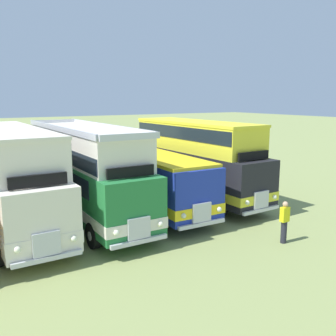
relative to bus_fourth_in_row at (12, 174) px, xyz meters
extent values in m
plane|color=#8C9956|center=(0.00, -0.42, -2.47)|extent=(200.00, 200.00, 0.00)
cube|color=silver|center=(0.00, -0.12, -0.77)|extent=(2.60, 10.75, 2.30)
cube|color=silver|center=(0.00, -0.12, -1.37)|extent=(2.64, 10.79, 0.44)
cube|color=#19232D|center=(0.00, 0.28, -0.17)|extent=(2.61, 8.35, 0.76)
cube|color=#19232D|center=(0.05, -5.42, -0.12)|extent=(2.20, 0.12, 0.90)
cube|color=silver|center=(0.05, -5.53, -1.37)|extent=(0.90, 0.13, 0.80)
cube|color=silver|center=(0.05, -5.56, -1.87)|extent=(2.30, 0.16, 0.16)
sphere|color=#EAEACC|center=(0.95, -5.53, -1.37)|extent=(0.22, 0.22, 0.22)
sphere|color=#EAEACC|center=(-0.85, -5.55, -1.37)|extent=(0.22, 0.22, 0.22)
cube|color=silver|center=(0.00, 0.13, 1.13)|extent=(2.49, 9.85, 1.50)
cube|color=silver|center=(0.00, 0.13, 1.95)|extent=(2.55, 9.95, 0.14)
cube|color=#19232D|center=(0.00, 0.13, 1.43)|extent=(2.53, 9.75, 0.68)
cube|color=black|center=(0.05, -4.93, 0.63)|extent=(1.90, 0.14, 0.40)
cylinder|color=black|center=(1.19, -3.87, -1.95)|extent=(0.29, 1.04, 1.04)
cylinder|color=silver|center=(1.34, -3.87, -1.95)|extent=(0.02, 0.36, 0.36)
cylinder|color=black|center=(-1.11, -3.89, -1.95)|extent=(0.29, 1.04, 1.04)
cylinder|color=black|center=(1.12, 3.45, -1.95)|extent=(0.29, 1.04, 1.04)
cylinder|color=silver|center=(1.27, 3.45, -1.95)|extent=(0.02, 0.36, 0.36)
cube|color=#237538|center=(3.27, -0.12, -0.77)|extent=(2.57, 11.20, 2.30)
cube|color=silver|center=(3.27, -0.12, -1.37)|extent=(2.61, 11.24, 0.44)
cube|color=#19232D|center=(3.27, 0.28, -0.17)|extent=(2.58, 8.80, 0.76)
cube|color=#19232D|center=(3.30, -5.65, -0.12)|extent=(2.20, 0.11, 0.90)
cube|color=silver|center=(3.30, -5.76, -1.37)|extent=(0.90, 0.13, 0.80)
cube|color=silver|center=(3.30, -5.79, -1.87)|extent=(2.30, 0.15, 0.16)
sphere|color=#EAEACC|center=(4.20, -5.76, -1.37)|extent=(0.22, 0.22, 0.22)
sphere|color=#EAEACC|center=(2.40, -5.78, -1.37)|extent=(0.22, 0.22, 0.22)
cube|color=silver|center=(3.27, 0.13, 1.13)|extent=(2.46, 10.30, 1.50)
cube|color=silver|center=(3.30, -5.21, 1.93)|extent=(2.40, 0.11, 0.24)
cube|color=silver|center=(3.24, 4.77, 1.93)|extent=(2.40, 0.11, 0.24)
cube|color=silver|center=(4.47, 0.14, 1.93)|extent=(0.16, 10.28, 0.24)
cube|color=silver|center=(2.07, 0.12, 1.93)|extent=(0.16, 10.28, 0.24)
cube|color=#19232D|center=(3.27, 0.13, 0.83)|extent=(2.50, 10.20, 0.64)
cube|color=black|center=(3.30, -5.16, 0.63)|extent=(1.90, 0.13, 0.40)
cylinder|color=black|center=(4.44, -4.10, -1.95)|extent=(0.29, 1.04, 1.04)
cylinder|color=silver|center=(4.59, -4.10, -1.95)|extent=(0.02, 0.36, 0.36)
cylinder|color=black|center=(2.14, -4.12, -1.95)|extent=(0.29, 1.04, 1.04)
cylinder|color=silver|center=(1.99, -4.12, -1.95)|extent=(0.02, 0.36, 0.36)
cylinder|color=black|center=(4.40, 3.68, -1.95)|extent=(0.29, 1.04, 1.04)
cylinder|color=silver|center=(4.55, 3.68, -1.95)|extent=(0.02, 0.36, 0.36)
cylinder|color=black|center=(2.10, 3.66, -1.95)|extent=(0.29, 1.04, 1.04)
cylinder|color=silver|center=(1.95, 3.66, -1.95)|extent=(0.02, 0.36, 0.36)
cube|color=#1E339E|center=(6.54, -0.07, -0.77)|extent=(2.75, 10.59, 2.30)
cube|color=yellow|center=(6.54, -0.07, -1.37)|extent=(2.79, 10.63, 0.44)
cube|color=#19232D|center=(6.55, 0.33, -0.17)|extent=(2.72, 8.19, 0.76)
cube|color=#19232D|center=(6.41, -5.28, -0.12)|extent=(2.20, 0.15, 0.90)
cube|color=silver|center=(6.41, -5.39, -1.37)|extent=(0.90, 0.14, 0.80)
cube|color=silver|center=(6.41, -5.42, -1.87)|extent=(2.30, 0.19, 0.16)
sphere|color=#EAEACC|center=(7.31, -5.42, -1.37)|extent=(0.22, 0.22, 0.22)
sphere|color=#EAEACC|center=(5.51, -5.38, -1.37)|extent=(0.22, 0.22, 0.22)
cube|color=yellow|center=(6.54, -0.07, 0.45)|extent=(2.70, 10.19, 0.14)
cylinder|color=black|center=(7.60, -3.77, -1.95)|extent=(0.30, 1.05, 1.04)
cylinder|color=silver|center=(7.75, -3.77, -1.95)|extent=(0.03, 0.36, 0.36)
cylinder|color=black|center=(5.30, -3.71, -1.95)|extent=(0.30, 1.05, 1.04)
cylinder|color=silver|center=(5.15, -3.71, -1.95)|extent=(0.03, 0.36, 0.36)
cylinder|color=black|center=(7.77, 3.37, -1.95)|extent=(0.30, 1.05, 1.04)
cylinder|color=silver|center=(7.92, 3.36, -1.95)|extent=(0.03, 0.36, 0.36)
cylinder|color=black|center=(5.47, 3.42, -1.95)|extent=(0.30, 1.05, 1.04)
cylinder|color=silver|center=(5.32, 3.43, -1.95)|extent=(0.03, 0.36, 0.36)
cube|color=black|center=(9.80, -0.35, -0.77)|extent=(2.80, 9.74, 2.30)
cube|color=yellow|center=(9.80, -0.35, -1.37)|extent=(2.84, 9.78, 0.44)
cube|color=#19232D|center=(9.79, 0.05, -0.17)|extent=(2.76, 7.34, 0.76)
cube|color=#19232D|center=(9.95, -5.12, -0.12)|extent=(2.20, 0.17, 0.90)
cube|color=silver|center=(9.96, -5.23, -1.37)|extent=(0.90, 0.15, 0.80)
cube|color=silver|center=(9.96, -5.26, -1.87)|extent=(2.30, 0.21, 0.16)
sphere|color=#EAEACC|center=(10.86, -5.21, -1.37)|extent=(0.22, 0.22, 0.22)
sphere|color=#EAEACC|center=(9.06, -5.27, -1.37)|extent=(0.22, 0.22, 0.22)
cube|color=yellow|center=(9.80, -0.10, 1.13)|extent=(2.67, 8.83, 1.50)
cube|color=yellow|center=(9.80, -0.10, 1.95)|extent=(2.74, 8.93, 0.14)
cube|color=#19232D|center=(9.80, -0.10, 1.43)|extent=(2.71, 8.73, 0.68)
cube|color=black|center=(9.94, -4.63, 0.63)|extent=(1.90, 0.18, 0.40)
cylinder|color=black|center=(11.06, -3.54, -1.95)|extent=(0.31, 1.05, 1.04)
cylinder|color=silver|center=(11.21, -3.54, -1.95)|extent=(0.03, 0.36, 0.36)
cylinder|color=black|center=(8.76, -3.62, -1.95)|extent=(0.31, 1.05, 1.04)
cylinder|color=silver|center=(8.61, -3.62, -1.95)|extent=(0.03, 0.36, 0.36)
cylinder|color=black|center=(10.86, 2.72, -1.95)|extent=(0.31, 1.05, 1.04)
cylinder|color=silver|center=(11.01, 2.72, -1.95)|extent=(0.03, 0.36, 0.36)
cylinder|color=black|center=(8.56, 2.64, -1.95)|extent=(0.31, 1.05, 1.04)
cylinder|color=silver|center=(8.41, 2.64, -1.95)|extent=(0.03, 0.36, 0.36)
cylinder|color=#23232D|center=(8.90, -7.58, -2.02)|extent=(0.24, 0.24, 0.90)
cube|color=yellow|center=(8.90, -7.58, -1.27)|extent=(0.36, 0.22, 0.60)
sphere|color=tan|center=(8.90, -7.58, -0.85)|extent=(0.22, 0.22, 0.22)
camera|label=1|loc=(-2.62, -17.51, 3.32)|focal=40.39mm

